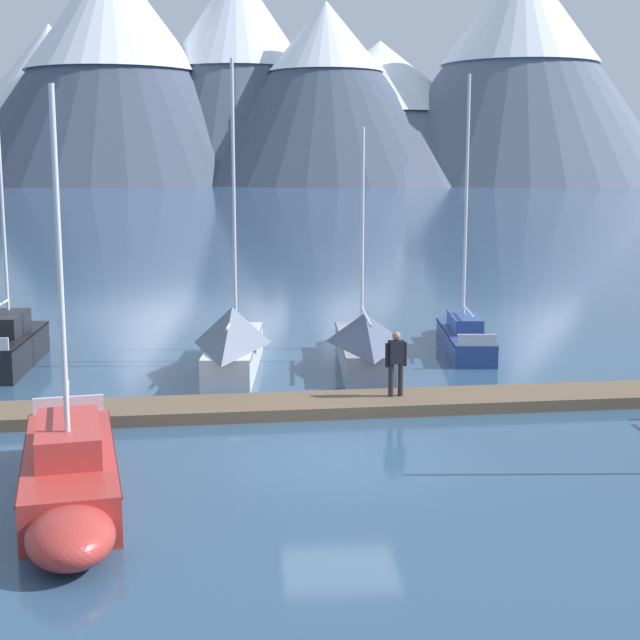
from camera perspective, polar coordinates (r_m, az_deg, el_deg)
name	(u,v)px	position (r m, az deg, el deg)	size (l,w,h in m)	color
ground_plane	(341,460)	(20.25, 1.26, -8.49)	(700.00, 700.00, 0.00)	#2D4C6B
mountain_west_summit	(52,98)	(272.96, -15.96, 12.82)	(67.26, 67.26, 42.04)	#4C566B
mountain_central_massif	(112,61)	(249.27, -12.47, 15.09)	(80.59, 80.59, 57.02)	#424C60
mountain_shoulder_ridge	(237,68)	(254.20, -5.03, 14.98)	(72.50, 72.50, 55.86)	#4C566B
mountain_east_summit	(326,90)	(238.86, 0.35, 13.76)	(70.68, 70.68, 44.15)	#424C60
mountain_rear_spur	(379,108)	(251.54, 3.62, 12.71)	(88.74, 88.74, 36.17)	slate
mountain_north_horn	(520,64)	(248.30, 12.02, 14.96)	(79.09, 79.09, 56.07)	slate
dock	(326,405)	(24.03, 0.35, -5.17)	(20.81, 3.19, 0.30)	brown
sailboat_nearest_berth	(7,344)	(30.77, -18.47, -1.37)	(1.80, 5.91, 7.98)	black
sailboat_second_berth	(70,476)	(18.14, -14.93, -9.11)	(2.81, 7.19, 7.61)	#B2332D
sailboat_mid_dock_port	(234,339)	(28.45, -5.22, -1.13)	(1.95, 6.99, 9.24)	silver
sailboat_mid_dock_starboard	(363,339)	(29.22, 2.61, -1.13)	(1.88, 7.40, 7.28)	#93939E
sailboat_far_berth	(462,334)	(32.10, 8.63, -0.82)	(1.80, 6.78, 9.02)	navy
person_on_dock	(396,360)	(24.15, 4.63, -2.41)	(0.58, 0.29, 1.69)	#232328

